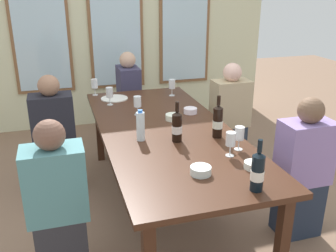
{
  "coord_description": "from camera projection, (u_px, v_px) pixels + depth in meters",
  "views": [
    {
      "loc": [
        -0.81,
        -2.76,
        1.86
      ],
      "look_at": [
        0.0,
        -0.07,
        0.79
      ],
      "focal_mm": 40.37,
      "sensor_mm": 36.0,
      "label": 1
    }
  ],
  "objects": [
    {
      "name": "ground_plane",
      "position": [
        166.0,
        206.0,
        3.35
      ],
      "size": [
        12.0,
        12.0,
        0.0
      ],
      "primitive_type": "plane",
      "color": "#81624C"
    },
    {
      "name": "back_wall_with_windows",
      "position": [
        115.0,
        16.0,
        4.93
      ],
      "size": [
        4.24,
        0.1,
        2.9
      ],
      "color": "beige",
      "rests_on": "ground"
    },
    {
      "name": "dining_table",
      "position": [
        165.0,
        136.0,
        3.11
      ],
      "size": [
        1.04,
        2.44,
        0.74
      ],
      "color": "#402416",
      "rests_on": "ground"
    },
    {
      "name": "white_plate_0",
      "position": [
        114.0,
        98.0,
        3.88
      ],
      "size": [
        0.27,
        0.27,
        0.01
      ],
      "primitive_type": "cylinder",
      "color": "white",
      "rests_on": "dining_table"
    },
    {
      "name": "wine_bottle_0",
      "position": [
        218.0,
        121.0,
        2.88
      ],
      "size": [
        0.08,
        0.08,
        0.33
      ],
      "color": "black",
      "rests_on": "dining_table"
    },
    {
      "name": "wine_bottle_1",
      "position": [
        258.0,
        171.0,
        2.13
      ],
      "size": [
        0.08,
        0.08,
        0.31
      ],
      "color": "black",
      "rests_on": "dining_table"
    },
    {
      "name": "wine_bottle_2",
      "position": [
        177.0,
        126.0,
        2.81
      ],
      "size": [
        0.08,
        0.08,
        0.31
      ],
      "color": "black",
      "rests_on": "dining_table"
    },
    {
      "name": "tasting_bowl_0",
      "position": [
        173.0,
        117.0,
        3.28
      ],
      "size": [
        0.13,
        0.13,
        0.05
      ],
      "primitive_type": "cylinder",
      "color": "white",
      "rests_on": "dining_table"
    },
    {
      "name": "tasting_bowl_1",
      "position": [
        201.0,
        171.0,
        2.35
      ],
      "size": [
        0.13,
        0.13,
        0.05
      ],
      "primitive_type": "cylinder",
      "color": "white",
      "rests_on": "dining_table"
    },
    {
      "name": "tasting_bowl_2",
      "position": [
        253.0,
        165.0,
        2.42
      ],
      "size": [
        0.11,
        0.11,
        0.04
      ],
      "primitive_type": "cylinder",
      "color": "white",
      "rests_on": "dining_table"
    },
    {
      "name": "tasting_bowl_3",
      "position": [
        190.0,
        111.0,
        3.44
      ],
      "size": [
        0.12,
        0.12,
        0.05
      ],
      "primitive_type": "cylinder",
      "color": "white",
      "rests_on": "dining_table"
    },
    {
      "name": "water_bottle",
      "position": [
        141.0,
        126.0,
        2.83
      ],
      "size": [
        0.06,
        0.06,
        0.24
      ],
      "color": "white",
      "rests_on": "dining_table"
    },
    {
      "name": "wine_glass_0",
      "position": [
        110.0,
        93.0,
        3.65
      ],
      "size": [
        0.07,
        0.07,
        0.17
      ],
      "color": "white",
      "rests_on": "dining_table"
    },
    {
      "name": "wine_glass_1",
      "position": [
        137.0,
        102.0,
        3.37
      ],
      "size": [
        0.07,
        0.07,
        0.17
      ],
      "color": "white",
      "rests_on": "dining_table"
    },
    {
      "name": "wine_glass_2",
      "position": [
        231.0,
        140.0,
        2.56
      ],
      "size": [
        0.07,
        0.07,
        0.17
      ],
      "color": "white",
      "rests_on": "dining_table"
    },
    {
      "name": "wine_glass_3",
      "position": [
        239.0,
        134.0,
        2.66
      ],
      "size": [
        0.07,
        0.07,
        0.17
      ],
      "color": "white",
      "rests_on": "dining_table"
    },
    {
      "name": "wine_glass_4",
      "position": [
        94.0,
        84.0,
        3.97
      ],
      "size": [
        0.07,
        0.07,
        0.17
      ],
      "color": "white",
      "rests_on": "dining_table"
    },
    {
      "name": "wine_glass_5",
      "position": [
        172.0,
        85.0,
        3.95
      ],
      "size": [
        0.07,
        0.07,
        0.17
      ],
      "color": "white",
      "rests_on": "dining_table"
    },
    {
      "name": "seated_person_0",
      "position": [
        55.0,
        137.0,
        3.48
      ],
      "size": [
        0.38,
        0.24,
        1.11
      ],
      "color": "#3A2D2D",
      "rests_on": "ground"
    },
    {
      "name": "seated_person_1",
      "position": [
        230.0,
        118.0,
        3.96
      ],
      "size": [
        0.38,
        0.24,
        1.11
      ],
      "color": "#283340",
      "rests_on": "ground"
    },
    {
      "name": "seated_person_2",
      "position": [
        58.0,
        206.0,
        2.41
      ],
      "size": [
        0.38,
        0.24,
        1.11
      ],
      "color": "#2E2E35",
      "rests_on": "ground"
    },
    {
      "name": "seated_person_3",
      "position": [
        302.0,
        172.0,
        2.84
      ],
      "size": [
        0.38,
        0.24,
        1.11
      ],
      "color": "#212B3E",
      "rests_on": "ground"
    },
    {
      "name": "seated_person_4",
      "position": [
        129.0,
        100.0,
        4.57
      ],
      "size": [
        0.24,
        0.38,
        1.11
      ],
      "color": "#2F3030",
      "rests_on": "ground"
    }
  ]
}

